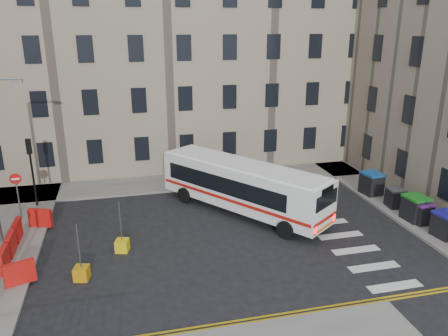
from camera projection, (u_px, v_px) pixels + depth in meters
name	position (u px, v px, depth m)	size (l,w,h in m)	color
ground	(260.00, 233.00, 23.03)	(120.00, 120.00, 0.00)	black
pavement_north	(137.00, 186.00, 29.60)	(36.00, 3.20, 0.15)	slate
pavement_east	(372.00, 191.00, 28.70)	(2.40, 26.00, 0.15)	slate
terrace_north	(112.00, 50.00, 33.06)	(38.30, 10.80, 17.20)	gray
traffic_light_nw	(31.00, 162.00, 25.44)	(0.28, 0.22, 4.10)	black
no_entry_north	(17.00, 187.00, 23.74)	(0.60, 0.08, 3.00)	#595B5E
roadworks_barriers	(19.00, 243.00, 20.64)	(1.66, 6.26, 1.00)	red
bus	(242.00, 185.00, 25.19)	(8.21, 10.04, 2.90)	white
wheelie_bin_a	(446.00, 225.00, 22.17)	(1.19, 1.32, 1.30)	black
wheelie_bin_b	(421.00, 213.00, 23.77)	(0.98, 1.11, 1.16)	black
wheelie_bin_c	(415.00, 208.00, 24.09)	(1.20, 1.35, 1.39)	black
wheelie_bin_d	(395.00, 198.00, 25.88)	(0.99, 1.11, 1.14)	black
wheelie_bin_e	(371.00, 183.00, 27.82)	(1.27, 1.41, 1.41)	black
bollard_yellow	(122.00, 245.00, 21.16)	(0.60, 0.60, 0.60)	yellow
bollard_chevron	(82.00, 273.00, 18.81)	(0.60, 0.60, 0.60)	#C3830B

